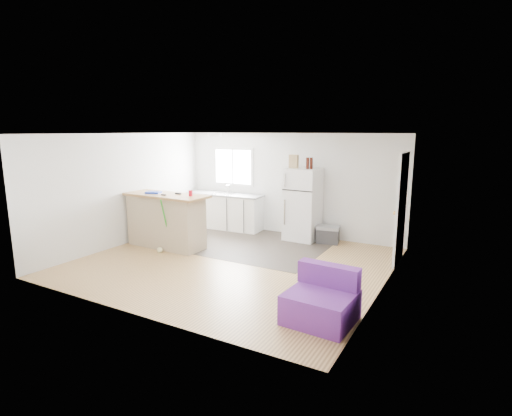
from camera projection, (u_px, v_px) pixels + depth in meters
The scene contains 19 objects.
room at pixel (232, 200), 7.34m from camera, with size 5.51×5.01×2.41m.
vinyl_zone at pixel (236, 241), 8.99m from camera, with size 4.05×2.50×0.00m, color #332C26.
window at pixel (233, 167), 10.15m from camera, with size 1.18×0.06×0.98m.
interior_door at pixel (401, 209), 7.40m from camera, with size 0.11×0.92×2.10m.
ceiling_fixture at pixel (215, 135), 8.72m from camera, with size 0.30×0.30×0.07m, color white.
kitchen_cabinets at pixel (225, 211), 10.13m from camera, with size 2.03×0.73×1.17m.
peninsula at pixel (166, 220), 8.49m from camera, with size 1.88×0.76×1.14m.
refrigerator at pixel (303, 204), 9.01m from camera, with size 0.74×0.70×1.63m.
cooler at pixel (328, 235), 8.82m from camera, with size 0.55×0.42×0.38m.
purple_seat at pixel (322, 302), 5.22m from camera, with size 0.88×0.84×0.69m.
cleaner_jug at pixel (166, 243), 8.36m from camera, with size 0.15×0.10×0.32m.
mop at pixel (162, 241), 8.13m from camera, with size 0.19×0.32×1.12m.
red_cup at pixel (191, 193), 8.11m from camera, with size 0.08×0.08×0.12m, color red.
blue_tray at pixel (153, 192), 8.49m from camera, with size 0.30×0.22×0.04m, color #1430BC.
tool_a at pixel (178, 193), 8.36m from camera, with size 0.14×0.05×0.03m, color black.
tool_b at pixel (164, 195), 8.20m from camera, with size 0.10×0.04×0.03m, color black.
cardboard_box at pixel (294, 161), 8.87m from camera, with size 0.20×0.10×0.30m, color #A0855B.
bottle_left at pixel (308, 163), 8.70m from camera, with size 0.07×0.07×0.25m, color #3B120A.
bottle_right at pixel (311, 163), 8.70m from camera, with size 0.07×0.07×0.25m, color #3B120A.
Camera 1 is at (3.91, -6.10, 2.46)m, focal length 28.00 mm.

